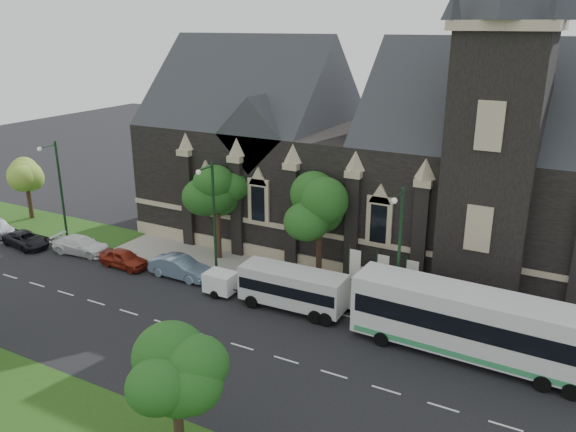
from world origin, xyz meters
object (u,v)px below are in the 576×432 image
Objects in this scene: tree_walk_right at (324,207)px; car_far_white at (81,245)px; street_lamp_near at (398,249)px; car_far_red at (124,258)px; car_far_black at (26,239)px; tree_park_east at (181,374)px; banner_flag_center at (380,273)px; street_lamp_mid at (212,215)px; box_trailer at (221,282)px; shuttle_bus at (293,287)px; tree_walk_far at (28,173)px; banner_flag_left at (353,267)px; sedan at (180,267)px; tour_coach at (472,323)px; banner_flag_right at (409,279)px; street_lamp_far at (59,186)px; tree_walk_left at (220,191)px.

car_far_white is (-20.00, -4.75, -5.08)m from tree_walk_right.
street_lamp_near is at bearing -94.88° from car_far_white.
car_far_red reaches higher than car_far_black.
banner_flag_center is (2.11, 18.32, -2.24)m from tree_park_east.
street_lamp_mid is at bearing -92.24° from car_far_white.
shuttle_bus is at bearing 4.71° from box_trailer.
tree_park_east is 15.57m from shuttle_bus.
tree_walk_far reaches higher than banner_flag_center.
street_lamp_mid is 10.81m from banner_flag_left.
sedan is at bearing 129.38° from tree_park_east.
car_far_black is (-5.38, -1.15, -0.09)m from car_far_white.
street_lamp_near reaches higher than car_far_red.
sedan is at bearing -77.23° from car_far_black.
car_far_white is (-25.07, -3.04, -1.65)m from banner_flag_center.
banner_flag_left is at bearing 180.00° from banner_flag_center.
tour_coach reaches higher than box_trailer.
tree_walk_right is 8.05m from banner_flag_right.
car_far_white is at bearing 90.63° from sedan.
street_lamp_far reaches higher than tree_walk_far.
car_far_black is at bearing 153.49° from tree_park_east.
car_far_black is (-30.45, -4.19, -1.73)m from banner_flag_center.
car_far_red is (-21.62, -1.55, -4.39)m from street_lamp_near.
street_lamp_far is 2.25× the size of banner_flag_center.
banner_flag_right reaches higher than sedan.
banner_flag_right is 0.85× the size of car_far_black.
tree_park_east is 18.46m from banner_flag_left.
car_far_black is (-25.56, -0.89, -0.97)m from shuttle_bus.
car_far_black is at bearing -175.94° from street_lamp_near.
banner_flag_left is at bearing -8.02° from tree_walk_left.
tree_walk_far reaches higher than shuttle_bus.
tour_coach is at bearing -81.23° from car_far_black.
banner_flag_left is (-3.71, 1.91, -2.73)m from street_lamp_near.
tree_walk_right is 31.06m from tree_walk_far.
street_lamp_near and street_lamp_far have the same top height.
street_lamp_near is at bearing 8.46° from box_trailer.
tour_coach is at bearing -24.28° from tree_walk_right.
tree_park_east is 27.86m from car_far_white.
car_far_white is (-27.07, -3.04, -1.65)m from banner_flag_right.
box_trailer is 0.61× the size of car_far_white.
tree_park_east reaches higher than sedan.
tree_walk_right is 8.10m from street_lamp_mid.
street_lamp_far is 35.27m from tour_coach.
street_lamp_near is (37.82, -3.08, 0.49)m from tree_walk_far.
box_trailer is at bearing -80.91° from car_far_black.
sedan is 1.17× the size of car_far_red.
shuttle_bus is 9.95m from sedan.
banner_flag_center is at bearing 19.63° from box_trailer.
banner_flag_left is 9.55m from tour_coach.
sedan is at bearing -10.75° from tree_walk_far.
street_lamp_far reaches higher than shuttle_bus.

